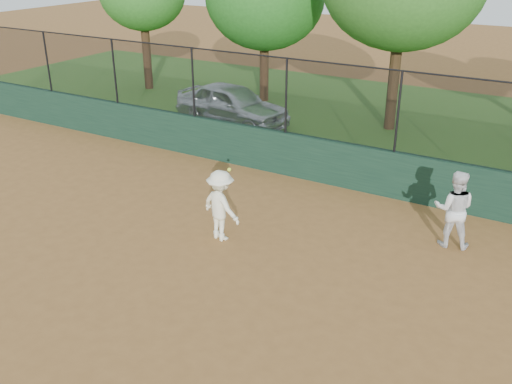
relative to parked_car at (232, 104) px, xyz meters
The scene contains 7 objects.
ground 10.11m from the parked_car, 65.29° to the right, with size 80.00×80.00×0.00m, color #915E2E.
back_wall 5.27m from the parked_car, 36.87° to the right, with size 26.00×0.20×1.20m, color #193726.
grass_strip 5.13m from the parked_car, 33.94° to the left, with size 36.00×12.00×0.01m, color #2D591B.
parked_car is the anchor object (origin of this frame).
player_second 9.92m from the parked_car, 29.93° to the right, with size 0.82×0.64×1.69m, color white.
player_main 8.32m from the parked_car, 59.21° to the right, with size 1.13×0.83×1.80m.
fence_assembly 5.46m from the parked_car, 37.06° to the right, with size 26.00×0.06×2.00m.
Camera 1 is at (6.19, -7.05, 5.97)m, focal length 40.00 mm.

